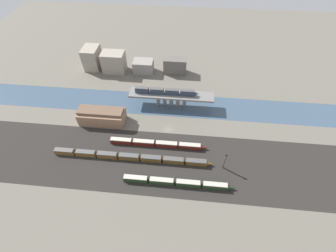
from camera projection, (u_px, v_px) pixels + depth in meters
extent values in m
plane|color=#666056|center=(168.00, 130.00, 141.92)|extent=(400.00, 400.00, 0.00)
cube|color=#282623|center=(164.00, 162.00, 126.01)|extent=(280.00, 42.00, 0.01)
cube|color=#3D5166|center=(171.00, 105.00, 157.16)|extent=(320.00, 22.63, 0.01)
cube|color=slate|center=(171.00, 95.00, 150.36)|extent=(56.62, 9.70, 1.26)
cylinder|color=gray|center=(158.00, 99.00, 154.57)|extent=(2.45, 2.45, 8.49)
cylinder|color=gray|center=(165.00, 100.00, 154.28)|extent=(2.45, 2.45, 8.49)
cylinder|color=gray|center=(171.00, 100.00, 154.00)|extent=(2.45, 2.45, 8.49)
cylinder|color=gray|center=(178.00, 101.00, 153.71)|extent=(2.45, 2.45, 8.49)
cylinder|color=gray|center=(184.00, 101.00, 153.42)|extent=(2.45, 2.45, 8.49)
cube|color=#2D384C|center=(142.00, 90.00, 149.79)|extent=(9.22, 2.80, 3.62)
cube|color=#4C4C4C|center=(142.00, 88.00, 148.30)|extent=(8.86, 2.57, 0.40)
cube|color=#2D384C|center=(157.00, 91.00, 149.15)|extent=(9.22, 2.80, 3.62)
cube|color=#4C4C4C|center=(157.00, 89.00, 147.66)|extent=(8.86, 2.57, 0.40)
cube|color=#2D384C|center=(172.00, 92.00, 148.51)|extent=(9.22, 2.80, 3.62)
cube|color=#4C4C4C|center=(172.00, 90.00, 147.02)|extent=(8.86, 2.57, 0.40)
cube|color=#2D384C|center=(187.00, 93.00, 147.87)|extent=(9.22, 2.80, 3.62)
cube|color=#4C4C4C|center=(187.00, 91.00, 146.37)|extent=(8.86, 2.57, 0.40)
cone|color=#2D384C|center=(197.00, 94.00, 147.61)|extent=(3.23, 2.52, 2.52)
cube|color=#23381E|center=(136.00, 179.00, 117.05)|extent=(12.67, 2.78, 3.19)
cube|color=#B7B2A3|center=(135.00, 177.00, 115.72)|extent=(12.16, 2.55, 0.40)
cube|color=#23381E|center=(162.00, 181.00, 116.18)|extent=(12.67, 2.78, 3.19)
cube|color=#B7B2A3|center=(162.00, 180.00, 114.84)|extent=(12.16, 2.55, 0.40)
cube|color=#23381E|center=(188.00, 184.00, 115.30)|extent=(12.67, 2.78, 3.19)
cube|color=#B7B2A3|center=(188.00, 182.00, 113.96)|extent=(12.16, 2.55, 0.40)
cube|color=#23381E|center=(215.00, 186.00, 114.43)|extent=(12.67, 2.78, 3.19)
cube|color=#B7B2A3|center=(216.00, 184.00, 113.09)|extent=(12.16, 2.55, 0.40)
cone|color=#23381E|center=(232.00, 188.00, 114.00)|extent=(4.43, 2.50, 2.50)
cube|color=brown|center=(65.00, 152.00, 128.58)|extent=(11.41, 3.03, 3.20)
cube|color=#4C4C4C|center=(64.00, 150.00, 127.24)|extent=(10.96, 2.79, 0.40)
cube|color=brown|center=(86.00, 153.00, 127.78)|extent=(11.41, 3.03, 3.20)
cube|color=#4C4C4C|center=(85.00, 152.00, 126.44)|extent=(10.96, 2.79, 0.40)
cube|color=brown|center=(107.00, 155.00, 126.98)|extent=(11.41, 3.03, 3.20)
cube|color=#4C4C4C|center=(107.00, 153.00, 125.63)|extent=(10.96, 2.79, 0.40)
cube|color=brown|center=(129.00, 157.00, 126.18)|extent=(11.41, 3.03, 3.20)
cube|color=#4C4C4C|center=(129.00, 155.00, 124.83)|extent=(10.96, 2.79, 0.40)
cube|color=brown|center=(151.00, 159.00, 125.37)|extent=(11.41, 3.03, 3.20)
cube|color=#4C4C4C|center=(151.00, 157.00, 124.03)|extent=(10.96, 2.79, 0.40)
cube|color=brown|center=(174.00, 161.00, 124.57)|extent=(11.41, 3.03, 3.20)
cube|color=#4C4C4C|center=(174.00, 159.00, 123.23)|extent=(10.96, 2.79, 0.40)
cube|color=brown|center=(196.00, 162.00, 123.77)|extent=(11.41, 3.03, 3.20)
cube|color=#4C4C4C|center=(196.00, 161.00, 122.43)|extent=(10.96, 2.79, 0.40)
cone|color=brown|center=(210.00, 164.00, 123.40)|extent=(3.99, 2.73, 2.73)
cube|color=#5B1E19|center=(121.00, 141.00, 133.85)|extent=(12.90, 2.90, 3.00)
cube|color=#B7B2A3|center=(121.00, 139.00, 132.58)|extent=(12.38, 2.67, 0.40)
cube|color=#5B1E19|center=(144.00, 143.00, 132.98)|extent=(12.90, 2.90, 3.00)
cube|color=#B7B2A3|center=(144.00, 141.00, 131.71)|extent=(12.38, 2.67, 0.40)
cube|color=#5B1E19|center=(167.00, 145.00, 132.11)|extent=(12.90, 2.90, 3.00)
cube|color=#B7B2A3|center=(167.00, 143.00, 130.84)|extent=(12.38, 2.67, 0.40)
cube|color=#5B1E19|center=(190.00, 146.00, 131.24)|extent=(12.90, 2.90, 3.00)
cube|color=#B7B2A3|center=(190.00, 145.00, 129.97)|extent=(12.38, 2.67, 0.40)
cone|color=#5B1E19|center=(205.00, 148.00, 130.80)|extent=(4.51, 2.61, 2.61)
cube|color=#937056|center=(102.00, 117.00, 143.76)|extent=(28.87, 11.76, 8.28)
cube|color=brown|center=(100.00, 111.00, 139.99)|extent=(28.29, 8.23, 1.82)
cylinder|color=#4C4C51|center=(224.00, 162.00, 119.32)|extent=(0.79, 0.79, 11.25)
cube|color=black|center=(227.00, 155.00, 114.67)|extent=(1.00, 0.70, 1.20)
cube|color=gray|center=(92.00, 58.00, 181.68)|extent=(12.07, 15.62, 17.29)
cube|color=gray|center=(114.00, 62.00, 178.60)|extent=(17.53, 12.26, 16.08)
cube|color=gray|center=(143.00, 66.00, 180.21)|extent=(15.58, 11.08, 9.75)
cube|color=#605B56|center=(175.00, 66.00, 178.59)|extent=(17.97, 8.42, 12.29)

